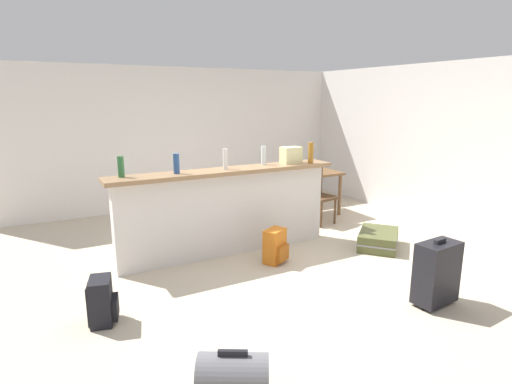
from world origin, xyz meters
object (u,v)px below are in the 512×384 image
at_px(suitcase_flat_olive, 378,239).
at_px(backpack_orange, 275,247).
at_px(bottle_amber, 311,153).
at_px(dining_table, 305,177).
at_px(suitcase_upright_black, 437,272).
at_px(backpack_black, 102,302).
at_px(bottle_green, 121,167).
at_px(grocery_bag, 291,155).
at_px(bottle_clear, 263,155).
at_px(dining_chair_near_partition, 317,191).
at_px(duffel_bag_grey, 233,375).
at_px(bottle_white, 225,159).
at_px(bottle_blue, 176,164).

bearing_deg(suitcase_flat_olive, backpack_orange, 172.16).
height_order(bottle_amber, dining_table, bottle_amber).
bearing_deg(suitcase_upright_black, bottle_amber, 89.81).
height_order(bottle_amber, backpack_orange, bottle_amber).
bearing_deg(backpack_black, backpack_orange, 12.65).
distance_m(bottle_green, bottle_amber, 2.46).
distance_m(bottle_green, grocery_bag, 2.22).
height_order(bottle_clear, suitcase_flat_olive, bottle_clear).
relative_size(bottle_amber, dining_chair_near_partition, 0.30).
xyz_separation_m(dining_table, duffel_bag_grey, (-3.02, -3.49, -0.50)).
relative_size(bottle_green, bottle_white, 0.92).
distance_m(bottle_amber, dining_chair_near_partition, 1.16).
relative_size(bottle_amber, duffel_bag_grey, 0.50).
bearing_deg(bottle_amber, dining_table, 57.66).
bearing_deg(suitcase_upright_black, dining_table, 77.21).
relative_size(bottle_clear, suitcase_flat_olive, 0.29).
relative_size(grocery_bag, dining_table, 0.24).
distance_m(bottle_blue, suitcase_upright_black, 3.01).
distance_m(grocery_bag, backpack_orange, 1.31).
relative_size(bottle_green, suitcase_upright_black, 0.35).
bearing_deg(grocery_bag, suitcase_flat_olive, -41.54).
bearing_deg(backpack_black, suitcase_upright_black, -22.18).
height_order(bottle_blue, suitcase_flat_olive, bottle_blue).
bearing_deg(bottle_amber, bottle_green, 175.82).
height_order(grocery_bag, backpack_black, grocery_bag).
bearing_deg(bottle_green, suitcase_upright_black, -43.05).
xyz_separation_m(dining_table, suitcase_flat_olive, (-0.07, -1.83, -0.54)).
bearing_deg(dining_chair_near_partition, grocery_bag, -148.74).
bearing_deg(bottle_white, backpack_black, -148.62).
xyz_separation_m(bottle_white, bottle_clear, (0.60, 0.10, -0.01)).
relative_size(suitcase_upright_black, backpack_black, 1.60).
relative_size(grocery_bag, suitcase_upright_black, 0.39).
bearing_deg(dining_table, suitcase_flat_olive, -92.04).
relative_size(bottle_clear, backpack_black, 0.58).
xyz_separation_m(bottle_green, suitcase_flat_olive, (3.13, -0.85, -1.11)).
xyz_separation_m(bottle_white, dining_chair_near_partition, (1.85, 0.56, -0.72)).
relative_size(bottle_white, suitcase_flat_olive, 0.30).
relative_size(bottle_green, bottle_amber, 0.84).
relative_size(bottle_blue, backpack_black, 0.56).
relative_size(bottle_white, duffel_bag_grey, 0.45).
bearing_deg(duffel_bag_grey, backpack_orange, 52.10).
relative_size(dining_chair_near_partition, duffel_bag_grey, 1.64).
distance_m(bottle_white, suitcase_flat_olive, 2.33).
height_order(bottle_green, backpack_orange, bottle_green).
height_order(bottle_clear, dining_chair_near_partition, bottle_clear).
xyz_separation_m(bottle_green, bottle_amber, (2.46, -0.18, 0.02)).
distance_m(bottle_clear, backpack_orange, 1.24).
bearing_deg(backpack_black, bottle_blue, 44.17).
bearing_deg(grocery_bag, dining_table, 46.74).
relative_size(grocery_bag, duffel_bag_grey, 0.46).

